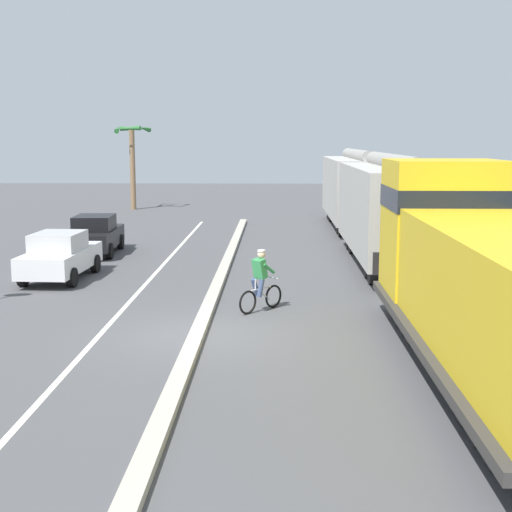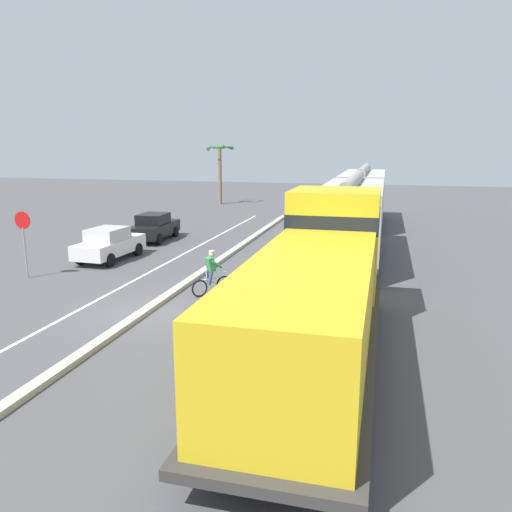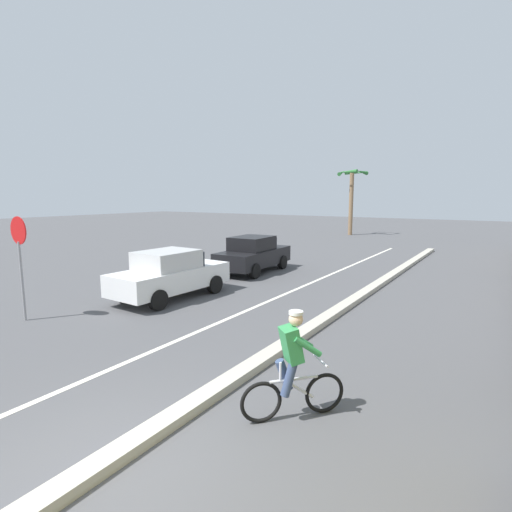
{
  "view_description": "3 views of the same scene",
  "coord_description": "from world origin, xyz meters",
  "px_view_note": "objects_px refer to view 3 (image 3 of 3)",
  "views": [
    {
      "loc": [
        1.89,
        -16.77,
        4.71
      ],
      "look_at": [
        1.33,
        2.89,
        1.48
      ],
      "focal_mm": 50.0,
      "sensor_mm": 36.0,
      "label": 1
    },
    {
      "loc": [
        7.7,
        -14.83,
        5.6
      ],
      "look_at": [
        3.63,
        0.88,
        1.98
      ],
      "focal_mm": 35.0,
      "sensor_mm": 36.0,
      "label": 2
    },
    {
      "loc": [
        4.11,
        -2.7,
        3.43
      ],
      "look_at": [
        -3.68,
        9.46,
        1.24
      ],
      "focal_mm": 28.0,
      "sensor_mm": 36.0,
      "label": 3
    }
  ],
  "objects_px": {
    "stop_sign": "(20,248)",
    "cyclist": "(293,368)",
    "parked_car_white": "(170,274)",
    "palm_tree_near": "(351,188)",
    "parked_car_black": "(253,254)"
  },
  "relations": [
    {
      "from": "stop_sign",
      "to": "cyclist",
      "type": "bearing_deg",
      "value": -2.56
    },
    {
      "from": "parked_car_white",
      "to": "stop_sign",
      "type": "relative_size",
      "value": 1.48
    },
    {
      "from": "parked_car_white",
      "to": "cyclist",
      "type": "bearing_deg",
      "value": -32.31
    },
    {
      "from": "cyclist",
      "to": "palm_tree_near",
      "type": "height_order",
      "value": "palm_tree_near"
    },
    {
      "from": "cyclist",
      "to": "parked_car_white",
      "type": "bearing_deg",
      "value": 147.69
    },
    {
      "from": "parked_car_black",
      "to": "palm_tree_near",
      "type": "relative_size",
      "value": 0.74
    },
    {
      "from": "parked_car_white",
      "to": "cyclist",
      "type": "xyz_separation_m",
      "value": [
        6.9,
        -4.36,
        0.0
      ]
    },
    {
      "from": "cyclist",
      "to": "palm_tree_near",
      "type": "bearing_deg",
      "value": 107.92
    },
    {
      "from": "stop_sign",
      "to": "palm_tree_near",
      "type": "xyz_separation_m",
      "value": [
        -0.78,
        28.35,
        2.06
      ]
    },
    {
      "from": "stop_sign",
      "to": "palm_tree_near",
      "type": "distance_m",
      "value": 28.44
    },
    {
      "from": "parked_car_white",
      "to": "parked_car_black",
      "type": "relative_size",
      "value": 1.0
    },
    {
      "from": "parked_car_black",
      "to": "stop_sign",
      "type": "xyz_separation_m",
      "value": [
        -1.46,
        -9.36,
        1.21
      ]
    },
    {
      "from": "palm_tree_near",
      "to": "cyclist",
      "type": "bearing_deg",
      "value": -72.08
    },
    {
      "from": "parked_car_black",
      "to": "cyclist",
      "type": "distance_m",
      "value": 12.03
    },
    {
      "from": "parked_car_white",
      "to": "stop_sign",
      "type": "distance_m",
      "value": 4.46
    }
  ]
}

